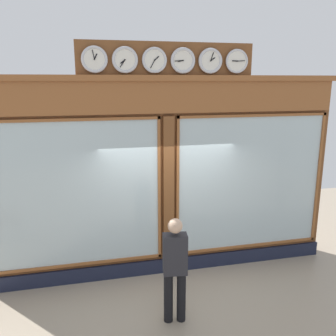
{
  "coord_description": "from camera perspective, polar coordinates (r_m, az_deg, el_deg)",
  "views": [
    {
      "loc": [
        1.48,
        6.29,
        3.65
      ],
      "look_at": [
        0.0,
        0.0,
        2.09
      ],
      "focal_mm": 38.76,
      "sensor_mm": 36.0,
      "label": 1
    }
  ],
  "objects": [
    {
      "name": "shop_facade",
      "position": [
        6.81,
        -0.24,
        -1.18
      ],
      "size": [
        6.67,
        0.42,
        4.29
      ],
      "color": "brown",
      "rests_on": "ground_plane"
    },
    {
      "name": "pedestrian",
      "position": [
        5.65,
        1.1,
        -15.18
      ],
      "size": [
        0.39,
        0.27,
        1.69
      ],
      "color": "black",
      "rests_on": "ground_plane"
    }
  ]
}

